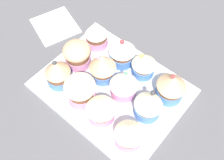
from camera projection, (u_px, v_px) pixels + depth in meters
ground_plane at (112, 93)px, 61.60cm from camera, size 180.00×180.00×3.00cm
baking_tray at (112, 88)px, 59.83cm from camera, size 32.28×25.21×1.20cm
cupcake_0 at (58, 72)px, 57.11cm from camera, size 5.83×5.83×7.62cm
cupcake_1 at (80, 90)px, 54.54cm from camera, size 6.81×6.81×7.15cm
cupcake_2 at (101, 108)px, 52.44cm from camera, size 6.27×6.27×6.75cm
cupcake_3 at (129, 133)px, 49.32cm from camera, size 5.77×5.77×7.33cm
cupcake_4 at (78, 53)px, 60.36cm from camera, size 6.57×6.57×6.52cm
cupcake_5 at (102, 66)px, 57.35cm from camera, size 6.17×6.17×8.26cm
cupcake_6 at (124, 83)px, 55.37cm from camera, size 6.23×6.23×7.63cm
cupcake_7 at (150, 102)px, 52.92cm from camera, size 5.94×5.94×7.67cm
cupcake_8 at (96, 34)px, 63.13cm from camera, size 5.58×5.58×7.66cm
cupcake_9 at (122, 50)px, 60.01cm from camera, size 6.30×6.30×8.11cm
cupcake_10 at (144, 64)px, 58.54cm from camera, size 5.69×5.69×7.02cm
cupcake_11 at (171, 87)px, 55.04cm from camera, size 6.36×6.36×7.57cm
napkin at (55, 25)px, 71.18cm from camera, size 14.39×13.88×0.60cm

